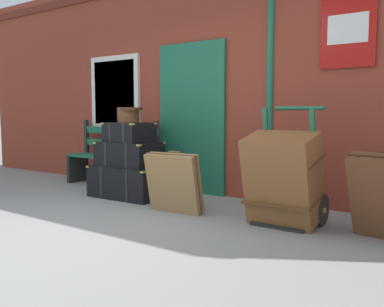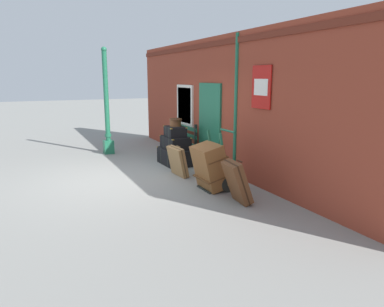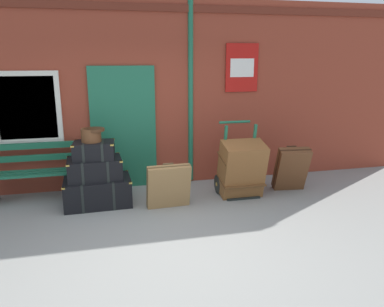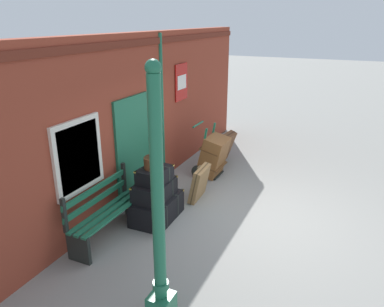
{
  "view_description": "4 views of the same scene",
  "coord_description": "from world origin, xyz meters",
  "px_view_note": "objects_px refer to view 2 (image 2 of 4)",
  "views": [
    {
      "loc": [
        3.24,
        -2.49,
        1.14
      ],
      "look_at": [
        0.14,
        1.83,
        0.63
      ],
      "focal_mm": 40.2,
      "sensor_mm": 36.0,
      "label": 1
    },
    {
      "loc": [
        7.67,
        -1.87,
        2.24
      ],
      "look_at": [
        0.37,
        1.61,
        0.52
      ],
      "focal_mm": 33.53,
      "sensor_mm": 36.0,
      "label": 2
    },
    {
      "loc": [
        -0.64,
        -4.06,
        2.25
      ],
      "look_at": [
        0.78,
        1.88,
        0.68
      ],
      "focal_mm": 35.41,
      "sensor_mm": 36.0,
      "label": 3
    },
    {
      "loc": [
        -5.93,
        -1.37,
        3.43
      ],
      "look_at": [
        0.78,
        1.68,
        0.74
      ],
      "focal_mm": 34.68,
      "sensor_mm": 36.0,
      "label": 4
    }
  ],
  "objects_px": {
    "porters_trolley": "(218,175)",
    "suitcase_charcoal": "(178,161)",
    "round_hatbox": "(175,122)",
    "steamer_trunk_top": "(175,131)",
    "platform_bench": "(180,141)",
    "steamer_trunk_base": "(175,156)",
    "lamp_post": "(107,114)",
    "suitcase_oxblood": "(237,182)",
    "steamer_trunk_middle": "(175,142)",
    "large_brown_trunk": "(210,167)"
  },
  "relations": [
    {
      "from": "large_brown_trunk",
      "to": "round_hatbox",
      "type": "bearing_deg",
      "value": 174.33
    },
    {
      "from": "round_hatbox",
      "to": "suitcase_charcoal",
      "type": "xyz_separation_m",
      "value": [
        1.09,
        -0.42,
        -0.77
      ]
    },
    {
      "from": "steamer_trunk_base",
      "to": "lamp_post",
      "type": "bearing_deg",
      "value": -149.13
    },
    {
      "from": "lamp_post",
      "to": "large_brown_trunk",
      "type": "relative_size",
      "value": 3.22
    },
    {
      "from": "platform_bench",
      "to": "steamer_trunk_base",
      "type": "height_order",
      "value": "platform_bench"
    },
    {
      "from": "porters_trolley",
      "to": "suitcase_oxblood",
      "type": "xyz_separation_m",
      "value": [
        0.92,
        -0.12,
        0.12
      ]
    },
    {
      "from": "steamer_trunk_base",
      "to": "steamer_trunk_middle",
      "type": "relative_size",
      "value": 1.23
    },
    {
      "from": "steamer_trunk_middle",
      "to": "lamp_post",
      "type": "bearing_deg",
      "value": -148.56
    },
    {
      "from": "lamp_post",
      "to": "steamer_trunk_top",
      "type": "distance_m",
      "value": 2.48
    },
    {
      "from": "round_hatbox",
      "to": "large_brown_trunk",
      "type": "height_order",
      "value": "round_hatbox"
    },
    {
      "from": "steamer_trunk_middle",
      "to": "suitcase_charcoal",
      "type": "relative_size",
      "value": 1.19
    },
    {
      "from": "porters_trolley",
      "to": "suitcase_charcoal",
      "type": "relative_size",
      "value": 1.71
    },
    {
      "from": "steamer_trunk_top",
      "to": "suitcase_charcoal",
      "type": "height_order",
      "value": "steamer_trunk_top"
    },
    {
      "from": "porters_trolley",
      "to": "suitcase_charcoal",
      "type": "height_order",
      "value": "porters_trolley"
    },
    {
      "from": "steamer_trunk_base",
      "to": "suitcase_charcoal",
      "type": "relative_size",
      "value": 1.46
    },
    {
      "from": "platform_bench",
      "to": "steamer_trunk_middle",
      "type": "relative_size",
      "value": 1.92
    },
    {
      "from": "porters_trolley",
      "to": "large_brown_trunk",
      "type": "relative_size",
      "value": 1.26
    },
    {
      "from": "round_hatbox",
      "to": "porters_trolley",
      "type": "xyz_separation_m",
      "value": [
        2.32,
        -0.06,
        -0.84
      ]
    },
    {
      "from": "round_hatbox",
      "to": "porters_trolley",
      "type": "bearing_deg",
      "value": -1.42
    },
    {
      "from": "suitcase_charcoal",
      "to": "round_hatbox",
      "type": "bearing_deg",
      "value": 159.08
    },
    {
      "from": "lamp_post",
      "to": "round_hatbox",
      "type": "distance_m",
      "value": 2.46
    },
    {
      "from": "porters_trolley",
      "to": "suitcase_oxblood",
      "type": "bearing_deg",
      "value": -7.32
    },
    {
      "from": "lamp_post",
      "to": "round_hatbox",
      "type": "relative_size",
      "value": 8.85
    },
    {
      "from": "steamer_trunk_top",
      "to": "large_brown_trunk",
      "type": "height_order",
      "value": "steamer_trunk_top"
    },
    {
      "from": "steamer_trunk_top",
      "to": "large_brown_trunk",
      "type": "bearing_deg",
      "value": -5.23
    },
    {
      "from": "steamer_trunk_base",
      "to": "porters_trolley",
      "type": "xyz_separation_m",
      "value": [
        2.29,
        -0.03,
        0.06
      ]
    },
    {
      "from": "lamp_post",
      "to": "suitcase_oxblood",
      "type": "distance_m",
      "value": 5.5
    },
    {
      "from": "lamp_post",
      "to": "round_hatbox",
      "type": "bearing_deg",
      "value": 31.84
    },
    {
      "from": "steamer_trunk_top",
      "to": "suitcase_oxblood",
      "type": "relative_size",
      "value": 0.81
    },
    {
      "from": "porters_trolley",
      "to": "suitcase_oxblood",
      "type": "relative_size",
      "value": 1.52
    },
    {
      "from": "porters_trolley",
      "to": "large_brown_trunk",
      "type": "bearing_deg",
      "value": -90.0
    },
    {
      "from": "platform_bench",
      "to": "round_hatbox",
      "type": "height_order",
      "value": "round_hatbox"
    },
    {
      "from": "large_brown_trunk",
      "to": "suitcase_charcoal",
      "type": "bearing_deg",
      "value": -171.51
    },
    {
      "from": "steamer_trunk_base",
      "to": "steamer_trunk_middle",
      "type": "height_order",
      "value": "steamer_trunk_middle"
    },
    {
      "from": "lamp_post",
      "to": "suitcase_charcoal",
      "type": "height_order",
      "value": "lamp_post"
    },
    {
      "from": "suitcase_charcoal",
      "to": "suitcase_oxblood",
      "type": "xyz_separation_m",
      "value": [
        2.15,
        0.24,
        0.05
      ]
    },
    {
      "from": "lamp_post",
      "to": "large_brown_trunk",
      "type": "bearing_deg",
      "value": 13.6
    },
    {
      "from": "platform_bench",
      "to": "suitcase_oxblood",
      "type": "relative_size",
      "value": 2.02
    },
    {
      "from": "round_hatbox",
      "to": "suitcase_oxblood",
      "type": "bearing_deg",
      "value": -3.1
    },
    {
      "from": "steamer_trunk_base",
      "to": "round_hatbox",
      "type": "xyz_separation_m",
      "value": [
        -0.04,
        0.03,
        0.91
      ]
    },
    {
      "from": "round_hatbox",
      "to": "lamp_post",
      "type": "bearing_deg",
      "value": -148.16
    },
    {
      "from": "steamer_trunk_middle",
      "to": "round_hatbox",
      "type": "distance_m",
      "value": 0.54
    },
    {
      "from": "steamer_trunk_top",
      "to": "suitcase_charcoal",
      "type": "relative_size",
      "value": 0.91
    },
    {
      "from": "round_hatbox",
      "to": "suitcase_oxblood",
      "type": "relative_size",
      "value": 0.44
    },
    {
      "from": "lamp_post",
      "to": "steamer_trunk_middle",
      "type": "distance_m",
      "value": 2.54
    },
    {
      "from": "platform_bench",
      "to": "steamer_trunk_base",
      "type": "xyz_separation_m",
      "value": [
        0.83,
        -0.48,
        -0.23
      ]
    },
    {
      "from": "porters_trolley",
      "to": "round_hatbox",
      "type": "bearing_deg",
      "value": 178.58
    },
    {
      "from": "lamp_post",
      "to": "suitcase_oxblood",
      "type": "bearing_deg",
      "value": 11.89
    },
    {
      "from": "platform_bench",
      "to": "round_hatbox",
      "type": "bearing_deg",
      "value": -29.86
    },
    {
      "from": "steamer_trunk_middle",
      "to": "steamer_trunk_top",
      "type": "height_order",
      "value": "steamer_trunk_top"
    }
  ]
}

